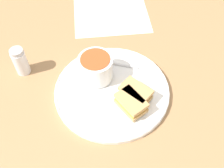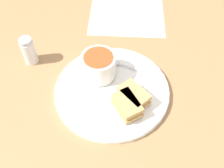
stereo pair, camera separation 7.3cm
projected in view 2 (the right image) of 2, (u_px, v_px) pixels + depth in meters
name	position (u px, v px, depth m)	size (l,w,h in m)	color
ground_plane	(112.00, 92.00, 0.76)	(2.40, 2.40, 0.00)	#9E754C
plate	(112.00, 90.00, 0.76)	(0.33, 0.33, 0.02)	white
soup_bowl	(99.00, 66.00, 0.75)	(0.10, 0.10, 0.07)	white
spoon	(116.00, 63.00, 0.80)	(0.05, 0.11, 0.01)	silver
sandwich_half_near	(127.00, 105.00, 0.69)	(0.10, 0.09, 0.04)	tan
sandwich_half_far	(134.00, 96.00, 0.71)	(0.10, 0.10, 0.04)	tan
salt_shaker	(29.00, 51.00, 0.80)	(0.04, 0.04, 0.09)	silver
menu_sheet	(127.00, 15.00, 0.97)	(0.24, 0.28, 0.00)	white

